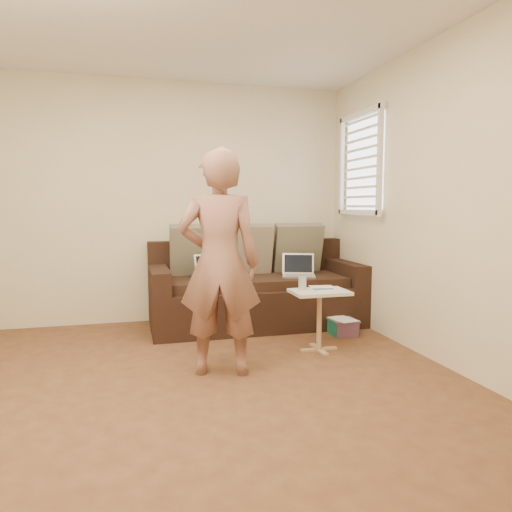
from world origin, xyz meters
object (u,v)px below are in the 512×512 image
at_px(person, 219,263).
at_px(side_table, 319,321).
at_px(sofa, 256,285).
at_px(striped_box, 343,327).
at_px(drinking_glass, 302,283).
at_px(laptop_white, 217,279).
at_px(laptop_silver, 299,277).

relative_size(person, side_table, 3.15).
relative_size(sofa, striped_box, 8.70).
relative_size(person, drinking_glass, 14.06).
height_order(sofa, laptop_white, sofa).
bearing_deg(drinking_glass, laptop_silver, 71.86).
bearing_deg(side_table, laptop_silver, 81.41).
bearing_deg(drinking_glass, side_table, -31.06).
height_order(laptop_white, person, person).
distance_m(side_table, striped_box, 0.62).
bearing_deg(side_table, person, -160.93).
bearing_deg(side_table, laptop_white, 127.29).
bearing_deg(striped_box, drinking_glass, -149.14).
bearing_deg(laptop_white, side_table, -78.55).
xyz_separation_m(side_table, striped_box, (0.43, 0.41, -0.19)).
relative_size(laptop_silver, side_table, 0.63).
distance_m(laptop_white, side_table, 1.23).
bearing_deg(side_table, sofa, 106.31).
bearing_deg(person, sofa, -101.72).
xyz_separation_m(laptop_silver, drinking_glass, (-0.26, -0.80, 0.08)).
distance_m(laptop_silver, laptop_white, 0.87).
bearing_deg(person, side_table, -147.17).
bearing_deg(drinking_glass, laptop_white, 124.26).
bearing_deg(laptop_silver, laptop_white, -165.39).
distance_m(laptop_white, striped_box, 1.35).
bearing_deg(sofa, laptop_white, -171.42).
bearing_deg(laptop_white, person, -125.25).
bearing_deg(laptop_silver, side_table, -79.05).
xyz_separation_m(sofa, striped_box, (0.72, -0.61, -0.35)).
bearing_deg(person, laptop_silver, -117.88).
relative_size(sofa, side_table, 4.11).
bearing_deg(drinking_glass, sofa, 100.13).
xyz_separation_m(person, side_table, (0.94, 0.33, -0.58)).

